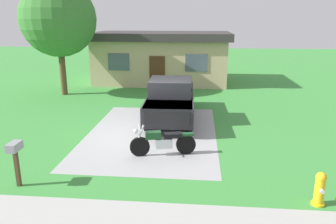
{
  "coord_description": "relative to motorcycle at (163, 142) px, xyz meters",
  "views": [
    {
      "loc": [
        1.79,
        -12.33,
        4.42
      ],
      "look_at": [
        0.64,
        0.02,
        0.9
      ],
      "focal_mm": 35.28,
      "sensor_mm": 36.0,
      "label": 1
    }
  ],
  "objects": [
    {
      "name": "driveway_pad",
      "position": [
        -0.66,
        2.11,
        -0.47
      ],
      "size": [
        5.05,
        7.62,
        0.01
      ],
      "primitive_type": "cube",
      "color": "#A0A0A0",
      "rests_on": "ground"
    },
    {
      "name": "sidewalk_strip",
      "position": [
        -0.66,
        -3.89,
        -0.47
      ],
      "size": [
        36.0,
        1.8,
        0.01
      ],
      "primitive_type": "cube",
      "color": "#A8A8A3",
      "rests_on": "ground"
    },
    {
      "name": "pickup_truck",
      "position": [
        -0.07,
        4.28,
        0.48
      ],
      "size": [
        2.16,
        5.68,
        1.9
      ],
      "color": "black",
      "rests_on": "ground"
    },
    {
      "name": "neighbor_house",
      "position": [
        -1.54,
        13.43,
        1.32
      ],
      "size": [
        9.6,
        5.6,
        3.5
      ],
      "color": "tan",
      "rests_on": "ground"
    },
    {
      "name": "ground_plane",
      "position": [
        -0.66,
        2.11,
        -0.47
      ],
      "size": [
        80.0,
        80.0,
        0.0
      ],
      "primitive_type": "plane",
      "color": "#3D8F3D"
    },
    {
      "name": "motorcycle",
      "position": [
        0.0,
        0.0,
        0.0
      ],
      "size": [
        2.18,
        0.83,
        1.09
      ],
      "color": "black",
      "rests_on": "ground"
    },
    {
      "name": "mailbox",
      "position": [
        -3.68,
        -2.48,
        0.51
      ],
      "size": [
        0.26,
        0.48,
        1.26
      ],
      "color": "#4C3823",
      "rests_on": "ground"
    },
    {
      "name": "shade_tree",
      "position": [
        -6.91,
        8.63,
        3.92
      ],
      "size": [
        4.3,
        4.3,
        6.56
      ],
      "color": "brown",
      "rests_on": "ground"
    },
    {
      "name": "fire_hydrant",
      "position": [
        4.14,
        -2.71,
        -0.05
      ],
      "size": [
        0.32,
        0.4,
        0.87
      ],
      "color": "yellow",
      "rests_on": "ground"
    }
  ]
}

